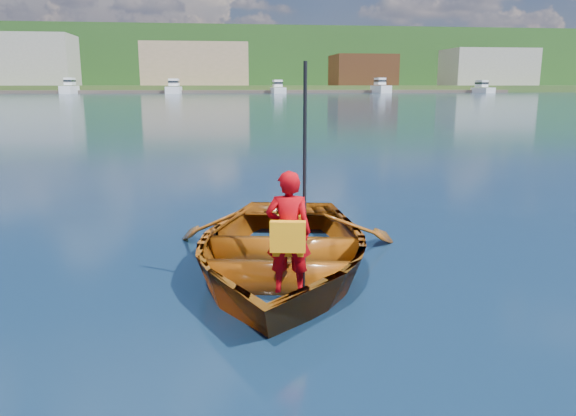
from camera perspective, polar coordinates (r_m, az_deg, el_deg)
The scene contains 8 objects.
ground at distance 5.92m, azimuth -8.90°, elevation -8.72°, with size 600.00×600.00×0.00m.
rowboat at distance 6.46m, azimuth -0.84°, elevation -4.07°, with size 3.71×4.67×0.87m.
child_paddler at distance 5.48m, azimuth 0.07°, elevation -2.45°, with size 0.49×0.39×2.24m.
shoreline at distance 242.27m, azimuth -7.64°, elevation 14.22°, with size 400.00×140.00×22.00m.
dock at distance 153.55m, azimuth -6.62°, elevation 11.66°, with size 160.03×5.56×0.80m.
waterfront_buildings at distance 170.80m, azimuth -10.34°, elevation 14.08°, with size 202.00×16.00×14.00m.
marina_yachts at distance 148.84m, azimuth -7.73°, elevation 11.97°, with size 143.82×12.57×4.25m.
hillside_trees at distance 249.52m, azimuth -6.48°, elevation 16.17°, with size 309.25×82.50×26.21m.
Camera 1 is at (0.20, -5.52, 2.12)m, focal length 35.00 mm.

